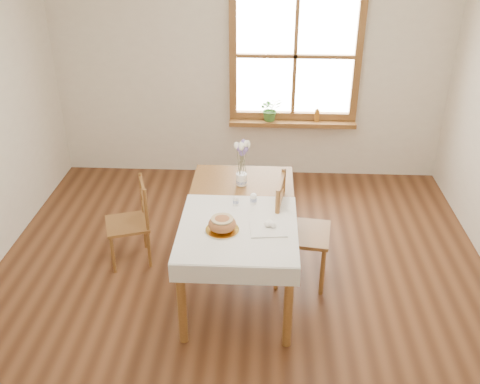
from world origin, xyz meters
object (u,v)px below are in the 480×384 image
object	(u,v)px
chair_left	(127,223)
chair_right	(303,232)
bread_plate	(222,230)
flower_vase	(242,180)
dining_table	(240,217)

from	to	relation	value
chair_left	chair_right	size ratio (longest dim) A/B	0.83
chair_right	bread_plate	bearing A→B (deg)	132.74
chair_right	bread_plate	size ratio (longest dim) A/B	3.91
bread_plate	flower_vase	size ratio (longest dim) A/B	2.35
chair_left	flower_vase	world-z (taller)	flower_vase
bread_plate	chair_left	bearing A→B (deg)	144.95
chair_left	chair_right	bearing A→B (deg)	64.10
dining_table	chair_left	distance (m)	1.11
bread_plate	flower_vase	world-z (taller)	flower_vase
dining_table	chair_right	bearing A→B (deg)	9.34
dining_table	chair_right	world-z (taller)	chair_right
dining_table	flower_vase	distance (m)	0.42
chair_left	bread_plate	bearing A→B (deg)	36.15
dining_table	chair_right	distance (m)	0.57
dining_table	bread_plate	size ratio (longest dim) A/B	6.46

